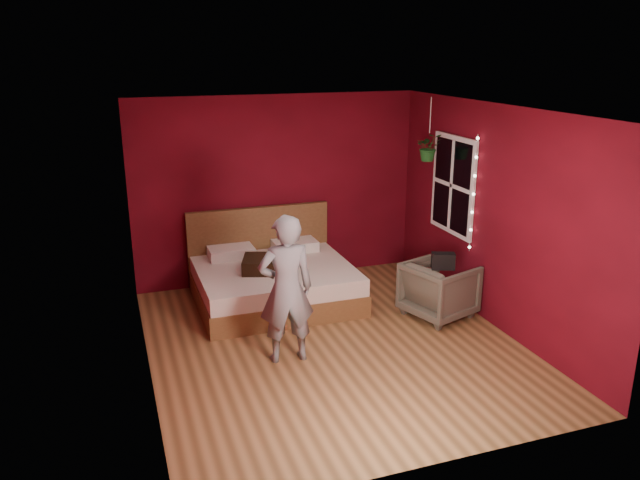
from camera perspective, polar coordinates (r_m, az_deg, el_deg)
The scene contains 10 objects.
floor at distance 7.13m, azimuth 1.21°, elevation -9.48°, with size 4.50×4.50×0.00m, color olive.
room_walls at distance 6.54m, azimuth 1.30°, elevation 3.75°, with size 4.04×4.54×2.62m.
window at distance 8.22m, azimuth 12.04°, elevation 4.93°, with size 0.05×0.97×1.27m.
fairy_lights at distance 7.77m, azimuth 13.86°, elevation 4.09°, with size 0.04×0.04×1.45m.
bed at distance 8.19m, azimuth -4.32°, elevation -3.66°, with size 1.99×1.69×1.09m.
person at distance 6.49m, azimuth -3.11°, elevation -4.52°, with size 0.59×0.38×1.61m, color slate.
armchair at distance 7.83m, azimuth 10.83°, elevation -4.47°, with size 0.74×0.76×0.69m, color #565244.
handbag at distance 7.49m, azimuth 11.19°, elevation -1.89°, with size 0.27×0.14×0.19m, color black.
throw_pillow at distance 7.89m, azimuth -5.26°, elevation -2.21°, with size 0.48×0.48×0.17m, color black.
hanging_plant at distance 8.20m, azimuth 9.92°, elevation 8.37°, with size 0.39×0.36×0.81m.
Camera 1 is at (-2.23, -5.95, 3.22)m, focal length 35.00 mm.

